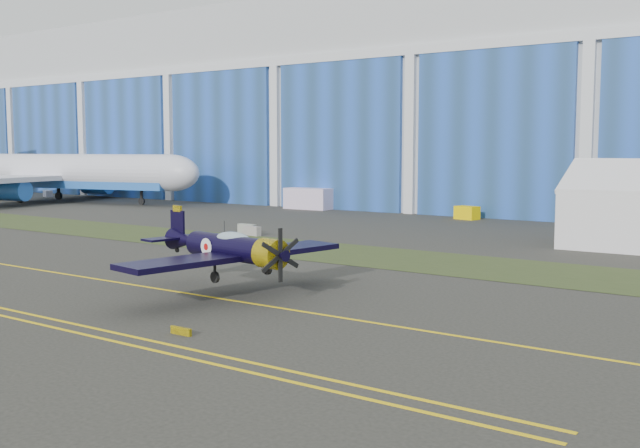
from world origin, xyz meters
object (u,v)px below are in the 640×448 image
Objects in this scene: jetliner at (51,134)px; shipping_container at (308,199)px; tug at (467,213)px; warbird at (228,247)px.

jetliner is 10.57× the size of shipping_container.
warbird is at bearing -67.49° from tug.
warbird is 60.66m from shipping_container.
shipping_container reaches higher than tug.
warbird is at bearing -60.00° from shipping_container.
jetliner reaches higher than shipping_container.
warbird is 83.98m from jetliner.
jetliner is at bearing -166.50° from shipping_container.
shipping_container is (-32.26, 51.35, -1.27)m from warbird.
tug is at bearing -4.96° from shipping_container.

